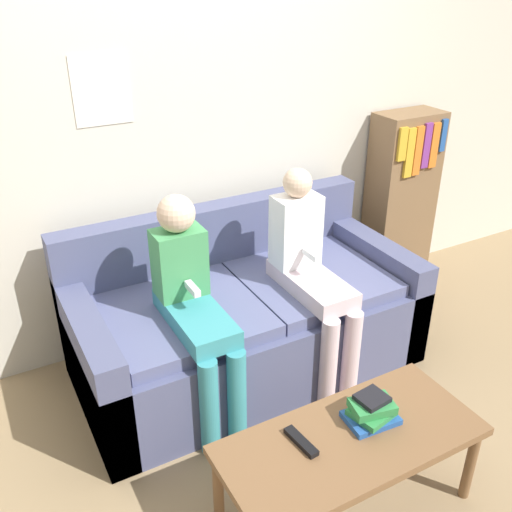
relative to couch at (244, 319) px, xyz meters
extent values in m
plane|color=#937A56|center=(0.00, -0.56, -0.30)|extent=(10.00, 10.00, 0.00)
cube|color=beige|center=(0.00, 0.55, 1.00)|extent=(8.00, 0.06, 2.60)
cube|color=white|center=(-0.50, 0.51, 1.20)|extent=(0.29, 0.00, 0.34)
cube|color=#4C5175|center=(0.00, -0.03, -0.07)|extent=(1.84, 0.90, 0.45)
cube|color=#4C5175|center=(0.00, 0.35, 0.35)|extent=(1.84, 0.14, 0.40)
cube|color=#4C5175|center=(-0.85, -0.03, 0.01)|extent=(0.14, 0.90, 0.61)
cube|color=#4C5175|center=(0.85, -0.03, 0.01)|extent=(0.14, 0.90, 0.61)
cube|color=slate|center=(-0.38, -0.07, 0.19)|extent=(0.76, 0.74, 0.07)
cube|color=slate|center=(0.38, -0.07, 0.19)|extent=(0.76, 0.74, 0.07)
cube|color=brown|center=(-0.09, -1.07, 0.09)|extent=(1.06, 0.47, 0.04)
cylinder|color=brown|center=(0.40, -1.27, -0.11)|extent=(0.04, 0.04, 0.36)
cylinder|color=brown|center=(-0.58, -0.87, -0.11)|extent=(0.04, 0.04, 0.36)
cylinder|color=brown|center=(0.40, -0.87, -0.11)|extent=(0.04, 0.04, 0.36)
cylinder|color=teal|center=(-0.45, -0.51, -0.04)|extent=(0.09, 0.09, 0.52)
cylinder|color=teal|center=(-0.31, -0.51, -0.04)|extent=(0.09, 0.09, 0.52)
cube|color=teal|center=(-0.38, -0.23, 0.27)|extent=(0.23, 0.55, 0.09)
cube|color=#429356|center=(-0.38, -0.06, 0.48)|extent=(0.24, 0.16, 0.34)
sphere|color=beige|center=(-0.38, -0.06, 0.74)|extent=(0.18, 0.18, 0.18)
cube|color=white|center=(-0.38, -0.21, 0.41)|extent=(0.03, 0.12, 0.03)
cylinder|color=silver|center=(0.21, -0.51, -0.04)|extent=(0.09, 0.09, 0.52)
cylinder|color=silver|center=(0.35, -0.51, -0.04)|extent=(0.09, 0.09, 0.52)
cube|color=silver|center=(0.28, -0.23, 0.27)|extent=(0.23, 0.55, 0.09)
cube|color=white|center=(0.28, -0.06, 0.51)|extent=(0.24, 0.16, 0.38)
sphere|color=beige|center=(0.28, -0.06, 0.77)|extent=(0.15, 0.15, 0.15)
cube|color=white|center=(0.28, -0.21, 0.43)|extent=(0.03, 0.12, 0.03)
cube|color=black|center=(-0.28, -1.01, 0.12)|extent=(0.06, 0.17, 0.02)
cube|color=#23519E|center=(0.04, -1.03, 0.12)|extent=(0.22, 0.17, 0.03)
cube|color=#2D8442|center=(0.04, -1.03, 0.14)|extent=(0.19, 0.17, 0.03)
cube|color=#2D8442|center=(0.04, -1.03, 0.18)|extent=(0.19, 0.15, 0.04)
cube|color=black|center=(0.04, -1.02, 0.20)|extent=(0.13, 0.12, 0.02)
cube|color=brown|center=(1.40, 0.37, 0.30)|extent=(0.45, 0.25, 1.20)
cube|color=gold|center=(1.23, 0.24, 0.75)|extent=(0.06, 0.02, 0.21)
cube|color=gold|center=(1.30, 0.24, 0.69)|extent=(0.06, 0.02, 0.32)
cube|color=orange|center=(1.37, 0.24, 0.69)|extent=(0.06, 0.02, 0.32)
cube|color=#7A3389|center=(1.44, 0.24, 0.72)|extent=(0.06, 0.02, 0.29)
cube|color=orange|center=(1.51, 0.24, 0.71)|extent=(0.06, 0.02, 0.29)
cube|color=#23519E|center=(1.57, 0.24, 0.76)|extent=(0.04, 0.02, 0.21)
camera|label=1|loc=(-1.21, -2.34, 1.76)|focal=40.00mm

